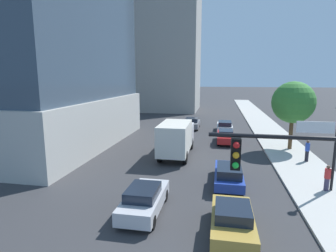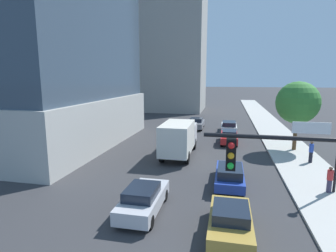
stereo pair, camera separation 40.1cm
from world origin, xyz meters
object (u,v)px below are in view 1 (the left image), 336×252
object	(u,v)px
car_blue	(229,174)
car_silver	(144,199)
car_gold	(232,220)
car_gray	(192,123)
construction_building	(162,35)
box_truck	(176,137)
car_white	(225,126)
pedestrian_blue_shirt	(307,151)
car_red	(225,136)
traffic_light_pole	(308,173)
street_tree	(293,102)
pedestrian_red_shirt	(327,178)

from	to	relation	value
car_blue	car_silver	bearing A→B (deg)	-133.32
car_silver	car_gold	distance (m)	4.56
car_gray	car_blue	world-z (taller)	car_gray
construction_building	box_truck	world-z (taller)	construction_building
car_gray	car_silver	distance (m)	24.17
construction_building	car_white	world-z (taller)	construction_building
car_blue	box_truck	bearing A→B (deg)	126.62
car_gray	pedestrian_blue_shirt	world-z (taller)	pedestrian_blue_shirt
car_red	pedestrian_blue_shirt	bearing A→B (deg)	-42.63
car_gold	pedestrian_blue_shirt	world-z (taller)	pedestrian_blue_shirt
traffic_light_pole	pedestrian_blue_shirt	world-z (taller)	traffic_light_pole
car_gray	car_red	world-z (taller)	car_red
street_tree	pedestrian_blue_shirt	size ratio (longest dim) A/B	3.63
traffic_light_pole	car_gray	world-z (taller)	traffic_light_pole
car_gold	box_truck	size ratio (longest dim) A/B	0.59
street_tree	car_white	distance (m)	10.73
box_truck	pedestrian_red_shirt	bearing A→B (deg)	-30.98
car_white	pedestrian_red_shirt	world-z (taller)	pedestrian_red_shirt
car_red	construction_building	bearing A→B (deg)	114.34
street_tree	car_blue	bearing A→B (deg)	-121.35
traffic_light_pole	car_red	bearing A→B (deg)	96.03
pedestrian_blue_shirt	pedestrian_red_shirt	size ratio (longest dim) A/B	1.11
pedestrian_blue_shirt	car_red	bearing A→B (deg)	137.37
traffic_light_pole	car_silver	size ratio (longest dim) A/B	1.27
car_white	pedestrian_red_shirt	size ratio (longest dim) A/B	2.92
construction_building	car_silver	world-z (taller)	construction_building
car_white	pedestrian_blue_shirt	bearing A→B (deg)	-61.98
car_gray	pedestrian_red_shirt	distance (m)	22.21
construction_building	car_gray	size ratio (longest dim) A/B	8.00
street_tree	car_gold	size ratio (longest dim) A/B	1.58
car_white	car_blue	size ratio (longest dim) A/B	0.98
box_truck	pedestrian_blue_shirt	size ratio (longest dim) A/B	3.93
car_gray	pedestrian_blue_shirt	distance (m)	17.40
construction_building	car_gray	distance (m)	27.12
pedestrian_blue_shirt	pedestrian_red_shirt	world-z (taller)	pedestrian_blue_shirt
street_tree	pedestrian_blue_shirt	distance (m)	5.39
car_blue	car_white	bearing A→B (deg)	90.00
car_gray	pedestrian_blue_shirt	xyz separation A→B (m)	(10.79, -13.65, 0.35)
car_gold	car_silver	bearing A→B (deg)	163.76
pedestrian_red_shirt	box_truck	bearing A→B (deg)	149.02
car_silver	car_gray	bearing A→B (deg)	90.00
construction_building	car_blue	size ratio (longest dim) A/B	7.66
car_white	pedestrian_red_shirt	xyz separation A→B (m)	(5.80, -18.12, 0.21)
traffic_light_pole	box_truck	size ratio (longest dim) A/B	0.80
car_red	car_blue	xyz separation A→B (m)	(-0.00, -11.77, -0.02)
car_silver	box_truck	xyz separation A→B (m)	(0.00, 10.54, 1.01)
car_silver	street_tree	bearing A→B (deg)	54.40
box_truck	car_red	bearing A→B (deg)	53.25
car_red	car_gold	distance (m)	17.69
traffic_light_pole	car_white	xyz separation A→B (m)	(-2.13, 26.28, -3.16)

